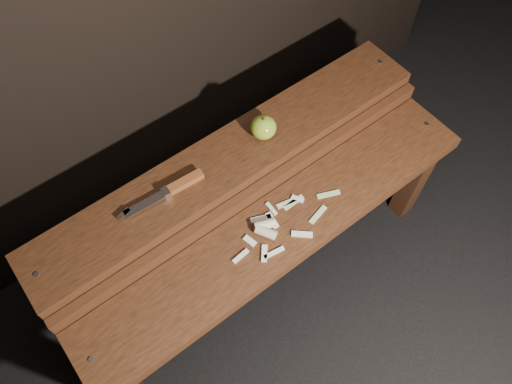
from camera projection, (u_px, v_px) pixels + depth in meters
ground at (267, 272)px, 1.69m from camera, size 60.00×60.00×0.00m
bench_front_tier at (283, 240)px, 1.37m from camera, size 1.20×0.20×0.42m
bench_rear_tier at (233, 173)px, 1.41m from camera, size 1.20×0.21×0.50m
apple at (263, 127)px, 1.34m from camera, size 0.07×0.07×0.08m
knife at (175, 188)px, 1.27m from camera, size 0.24×0.04×0.02m
apple_scraps at (272, 226)px, 1.30m from camera, size 0.36×0.15×0.03m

